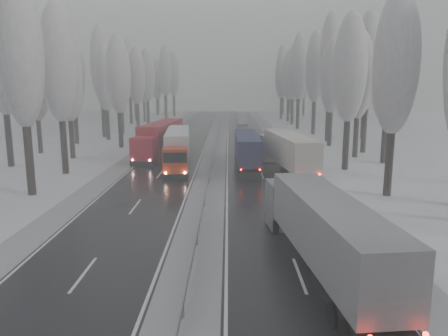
{
  "coord_description": "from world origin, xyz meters",
  "views": [
    {
      "loc": [
        1.78,
        -19.78,
        9.1
      ],
      "look_at": [
        1.44,
        16.19,
        2.2
      ],
      "focal_mm": 35.0,
      "sensor_mm": 36.0,
      "label": 1
    }
  ],
  "objects_px": {
    "truck_blue_box": "(247,148)",
    "truck_red_red": "(160,137)",
    "box_truck_distant": "(242,117)",
    "truck_cream_box": "(286,150)",
    "truck_red_white": "(178,146)",
    "truck_grey_tarp": "(321,227)"
  },
  "relations": [
    {
      "from": "truck_red_white",
      "to": "truck_red_red",
      "type": "bearing_deg",
      "value": 109.4
    },
    {
      "from": "truck_cream_box",
      "to": "truck_blue_box",
      "type": "bearing_deg",
      "value": 136.53
    },
    {
      "from": "truck_blue_box",
      "to": "truck_cream_box",
      "type": "xyz_separation_m",
      "value": [
        4.02,
        -2.94,
        0.19
      ]
    },
    {
      "from": "truck_cream_box",
      "to": "truck_red_red",
      "type": "height_order",
      "value": "truck_red_red"
    },
    {
      "from": "truck_cream_box",
      "to": "box_truck_distant",
      "type": "relative_size",
      "value": 2.07
    },
    {
      "from": "truck_blue_box",
      "to": "box_truck_distant",
      "type": "relative_size",
      "value": 1.89
    },
    {
      "from": "truck_grey_tarp",
      "to": "box_truck_distant",
      "type": "xyz_separation_m",
      "value": [
        -1.22,
        82.68,
        -0.83
      ]
    },
    {
      "from": "box_truck_distant",
      "to": "truck_red_white",
      "type": "relative_size",
      "value": 0.5
    },
    {
      "from": "box_truck_distant",
      "to": "truck_blue_box",
      "type": "bearing_deg",
      "value": -92.7
    },
    {
      "from": "truck_grey_tarp",
      "to": "box_truck_distant",
      "type": "height_order",
      "value": "truck_grey_tarp"
    },
    {
      "from": "truck_cream_box",
      "to": "truck_red_white",
      "type": "height_order",
      "value": "truck_cream_box"
    },
    {
      "from": "box_truck_distant",
      "to": "truck_red_white",
      "type": "distance_m",
      "value": 54.98
    },
    {
      "from": "truck_grey_tarp",
      "to": "truck_cream_box",
      "type": "relative_size",
      "value": 0.96
    },
    {
      "from": "truck_blue_box",
      "to": "truck_cream_box",
      "type": "bearing_deg",
      "value": -36.49
    },
    {
      "from": "box_truck_distant",
      "to": "truck_red_white",
      "type": "bearing_deg",
      "value": -100.82
    },
    {
      "from": "truck_blue_box",
      "to": "truck_red_white",
      "type": "distance_m",
      "value": 7.79
    },
    {
      "from": "truck_cream_box",
      "to": "truck_red_white",
      "type": "relative_size",
      "value": 1.04
    },
    {
      "from": "box_truck_distant",
      "to": "truck_red_red",
      "type": "distance_m",
      "value": 48.95
    },
    {
      "from": "truck_blue_box",
      "to": "truck_red_white",
      "type": "height_order",
      "value": "truck_red_white"
    },
    {
      "from": "truck_blue_box",
      "to": "truck_red_red",
      "type": "height_order",
      "value": "truck_red_red"
    },
    {
      "from": "truck_red_red",
      "to": "truck_blue_box",
      "type": "bearing_deg",
      "value": -28.93
    },
    {
      "from": "truck_grey_tarp",
      "to": "truck_red_white",
      "type": "xyz_separation_m",
      "value": [
        -10.22,
        28.44,
        0.01
      ]
    }
  ]
}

